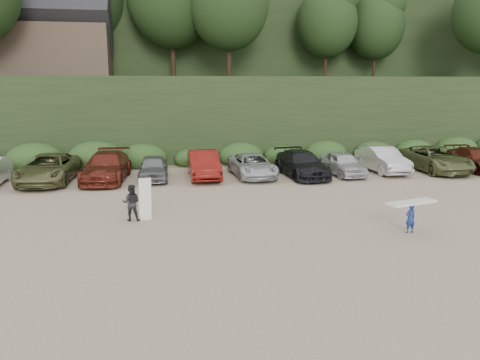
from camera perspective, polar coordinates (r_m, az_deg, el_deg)
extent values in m
plane|color=tan|center=(18.37, 4.03, -5.76)|extent=(120.00, 120.00, 0.00)
cube|color=black|center=(39.33, -3.53, 8.00)|extent=(80.00, 14.00, 6.00)
cube|color=black|center=(57.24, -5.60, 14.11)|extent=(90.00, 30.00, 16.00)
ellipsoid|color=black|center=(39.64, -3.68, 19.62)|extent=(66.00, 12.00, 10.00)
cube|color=#2B491E|center=(32.11, -3.01, 2.88)|extent=(46.20, 2.00, 1.20)
cube|color=brown|center=(41.84, -21.06, 14.34)|extent=(8.00, 6.00, 4.00)
imported|color=brown|center=(28.46, -22.32, 1.30)|extent=(2.95, 5.91, 1.61)
imported|color=maroon|center=(27.93, -15.96, 1.57)|extent=(2.75, 5.80, 1.63)
imported|color=slate|center=(27.64, -10.53, 1.48)|extent=(1.72, 4.15, 1.41)
imported|color=maroon|center=(27.77, -4.45, 1.91)|extent=(1.72, 4.89, 1.61)
imported|color=#B8BAC0|center=(28.04, 1.52, 1.77)|extent=(2.56, 5.04, 1.36)
imported|color=black|center=(28.37, 7.51, 1.96)|extent=(2.51, 5.41, 1.53)
imported|color=silver|center=(29.23, 12.42, 1.98)|extent=(1.91, 4.28, 1.43)
imported|color=#BABABA|center=(30.88, 16.95, 2.39)|extent=(1.82, 4.84, 1.58)
imported|color=#5B6138|center=(32.30, 22.68, 2.39)|extent=(2.72, 5.74, 1.58)
imported|color=#521D12|center=(33.63, 26.86, 2.24)|extent=(2.28, 5.07, 1.44)
imported|color=navy|center=(18.63, 20.05, -4.43)|extent=(0.43, 0.31, 1.11)
cube|color=white|center=(18.48, 20.18, -2.58)|extent=(2.10, 1.07, 0.08)
imported|color=black|center=(19.51, -13.11, -2.70)|extent=(0.79, 0.65, 1.51)
cube|color=white|center=(19.39, -11.50, -2.31)|extent=(0.54, 0.36, 1.78)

